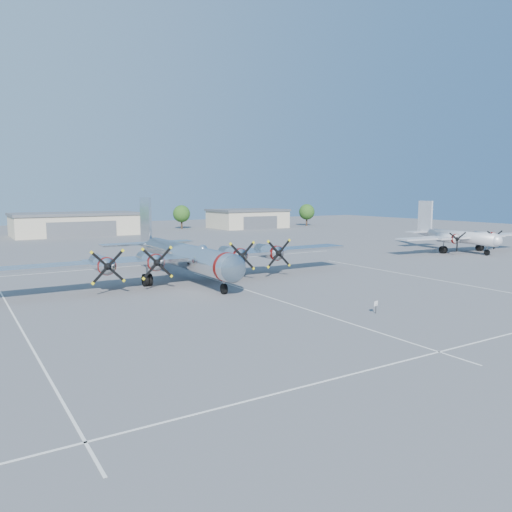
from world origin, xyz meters
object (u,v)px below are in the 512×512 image
info_placard (376,305)px  hangar_center (75,224)px  tree_east (182,214)px  tree_far_east (307,212)px  twin_engine_east (457,251)px  hangar_east (248,218)px  main_bomber_b29 (183,279)px

info_placard → hangar_center: bearing=75.0°
tree_east → tree_far_east: same height
info_placard → tree_east: bearing=58.1°
tree_east → tree_far_east: size_ratio=1.00×
twin_engine_east → tree_east: bearing=110.6°
hangar_east → tree_far_east: 20.15m
tree_east → twin_engine_east: 77.94m
main_bomber_b29 → hangar_east: bearing=54.2°
hangar_east → twin_engine_east: bearing=-89.6°
hangar_east → tree_east: bearing=161.5°
hangar_center → info_placard: size_ratio=26.74×
tree_far_east → info_placard: (-63.97, -92.46, -3.47)m
hangar_east → tree_east: size_ratio=3.10×
tree_east → tree_far_east: (38.00, -8.00, 0.00)m
hangar_center → info_placard: (4.03, -94.42, -1.96)m
hangar_center → hangar_east: 48.00m
hangar_center → main_bomber_b29: size_ratio=0.67×
hangar_east → main_bomber_b29: (-51.00, -70.45, -2.71)m
main_bomber_b29 → info_placard: (7.02, -23.97, 0.75)m
tree_far_east → main_bomber_b29: 98.74m
tree_far_east → hangar_center: bearing=178.3°
hangar_east → tree_far_east: tree_far_east is taller
twin_engine_east → main_bomber_b29: bearing=-172.1°
tree_east → info_placard: bearing=-104.5°
hangar_east → info_placard: (-43.97, -94.42, -1.96)m
hangar_center → info_placard: hangar_center is taller
hangar_east → main_bomber_b29: 87.01m
hangar_center → hangar_east: bearing=0.0°
hangar_center → twin_engine_east: hangar_center is taller
hangar_east → twin_engine_east: size_ratio=0.76×
twin_engine_east → info_placard: twin_engine_east is taller
tree_far_east → twin_engine_east: (-19.48, -67.59, -4.22)m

